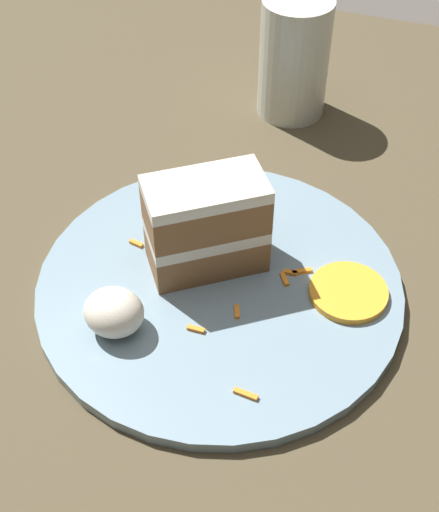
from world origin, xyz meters
name	(u,v)px	position (x,y,z in m)	size (l,w,h in m)	color
ground_plane	(270,321)	(0.00, 0.00, 0.00)	(6.00, 6.00, 0.00)	#4C4742
dining_table	(271,309)	(0.00, 0.00, 0.02)	(1.23, 1.04, 0.03)	#4C422D
plate	(219,286)	(0.04, 0.01, 0.04)	(0.31, 0.31, 0.01)	gray
cake_slice	(206,225)	(0.06, -0.01, 0.09)	(0.11, 0.10, 0.09)	brown
cream_dollop	(114,312)	(0.11, 0.08, 0.06)	(0.05, 0.04, 0.04)	silver
orange_garnish	(348,292)	(-0.06, -0.01, 0.05)	(0.06, 0.06, 0.01)	orange
carrot_shreds_scatter	(244,279)	(0.03, 0.00, 0.05)	(0.16, 0.22, 0.00)	orange
drinking_glass	(293,65)	(0.06, -0.27, 0.09)	(0.07, 0.07, 0.13)	beige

